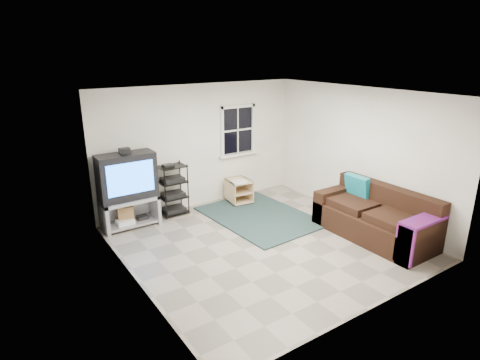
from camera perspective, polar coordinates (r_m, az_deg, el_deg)
room at (r=8.98m, az=-0.31°, el=6.65°), size 4.60×4.62×4.60m
tv_unit at (r=7.80m, az=-15.73°, el=-0.58°), size 1.05×0.53×1.55m
av_rack at (r=8.30m, az=-9.46°, el=-1.80°), size 0.54×0.39×1.08m
side_table_left at (r=8.95m, az=-0.45°, el=-1.34°), size 0.47×0.47×0.52m
side_table_right at (r=8.85m, az=-0.14°, el=-1.42°), size 0.52×0.52×0.54m
sofa at (r=7.67m, az=18.73°, el=-5.22°), size 0.97×2.18×1.00m
shag_rug at (r=8.23m, az=2.78°, el=-5.15°), size 1.84×2.45×0.03m
paper_bag at (r=8.03m, az=-15.91°, el=-4.98°), size 0.33×0.25×0.42m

